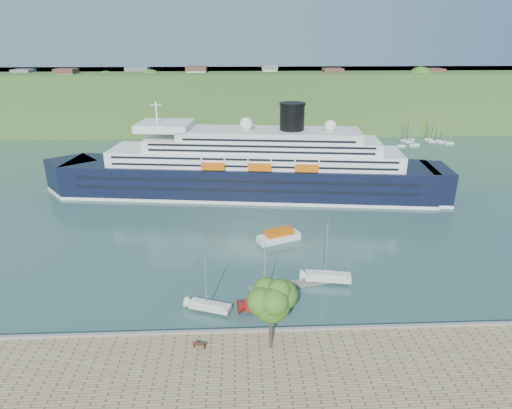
{
  "coord_description": "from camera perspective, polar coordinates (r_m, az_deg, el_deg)",
  "views": [
    {
      "loc": [
        -3.86,
        -46.49,
        37.05
      ],
      "look_at": [
        -0.49,
        30.0,
        7.09
      ],
      "focal_mm": 30.0,
      "sensor_mm": 36.0,
      "label": 1
    }
  ],
  "objects": [
    {
      "name": "far_hillside",
      "position": [
        193.16,
        -1.4,
        13.91
      ],
      "size": [
        400.0,
        50.0,
        24.0
      ],
      "primitive_type": "cube",
      "color": "#305421",
      "rests_on": "ground"
    },
    {
      "name": "tender_launch",
      "position": [
        83.53,
        3.07,
        -4.11
      ],
      "size": [
        8.92,
        5.93,
        2.34
      ],
      "primitive_type": null,
      "rotation": [
        0.0,
        0.0,
        0.4
      ],
      "color": "#C6580B",
      "rests_on": "ground"
    },
    {
      "name": "ground",
      "position": [
        59.58,
        1.82,
        -17.1
      ],
      "size": [
        400.0,
        400.0,
        0.0
      ],
      "primitive_type": "plane",
      "color": "#294A45",
      "rests_on": "ground"
    },
    {
      "name": "sailboat_red",
      "position": [
        61.71,
        1.65,
        -9.79
      ],
      "size": [
        8.21,
        3.59,
        10.26
      ],
      "primitive_type": null,
      "rotation": [
        0.0,
        0.0,
        0.18
      ],
      "color": "maroon",
      "rests_on": "ground"
    },
    {
      "name": "park_bench",
      "position": [
        56.34,
        -7.55,
        -17.94
      ],
      "size": [
        1.77,
        1.12,
        1.05
      ],
      "primitive_type": null,
      "rotation": [
        0.0,
        0.0,
        -0.3
      ],
      "color": "#4F2416",
      "rests_on": "promenade"
    },
    {
      "name": "sailboat_white_far",
      "position": [
        68.89,
        9.78,
        -6.52
      ],
      "size": [
        8.3,
        3.55,
        10.38
      ],
      "primitive_type": null,
      "rotation": [
        0.0,
        0.0,
        -0.17
      ],
      "color": "silver",
      "rests_on": "ground"
    },
    {
      "name": "sailboat_white_near",
      "position": [
        61.87,
        -6.3,
        -10.68
      ],
      "size": [
        6.98,
        4.06,
        8.72
      ],
      "primitive_type": null,
      "rotation": [
        0.0,
        0.0,
        -0.35
      ],
      "color": "silver",
      "rests_on": "ground"
    },
    {
      "name": "promenade_tree",
      "position": [
        53.2,
        2.01,
        -14.09
      ],
      "size": [
        6.28,
        6.28,
        10.41
      ],
      "primitive_type": null,
      "color": "#295616",
      "rests_on": "promenade"
    },
    {
      "name": "cruise_ship",
      "position": [
        104.93,
        -1.26,
        7.29
      ],
      "size": [
        103.76,
        26.9,
        23.06
      ],
      "primitive_type": null,
      "rotation": [
        0.0,
        0.0,
        -0.12
      ],
      "color": "black",
      "rests_on": "ground"
    },
    {
      "name": "quay_coping",
      "position": [
        58.71,
        1.85,
        -16.34
      ],
      "size": [
        220.0,
        0.5,
        0.3
      ],
      "primitive_type": "cube",
      "color": "slate",
      "rests_on": "promenade"
    },
    {
      "name": "floating_pontoon",
      "position": [
        70.09,
        5.53,
        -10.49
      ],
      "size": [
        15.94,
        5.55,
        0.35
      ],
      "primitive_type": null,
      "rotation": [
        0.0,
        0.0,
        0.23
      ],
      "color": "gray",
      "rests_on": "ground"
    }
  ]
}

